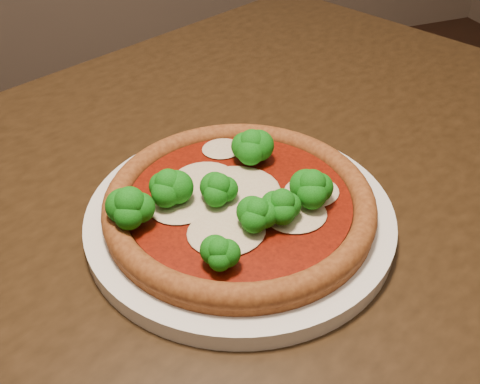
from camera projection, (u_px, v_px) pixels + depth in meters
name	position (u px, v px, depth m)	size (l,w,h in m)	color
dining_table	(173.00, 310.00, 0.57)	(1.55, 1.31, 0.75)	black
plate	(240.00, 216.00, 0.54)	(0.31, 0.31, 0.02)	silver
pizza	(237.00, 199.00, 0.52)	(0.27, 0.27, 0.06)	brown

